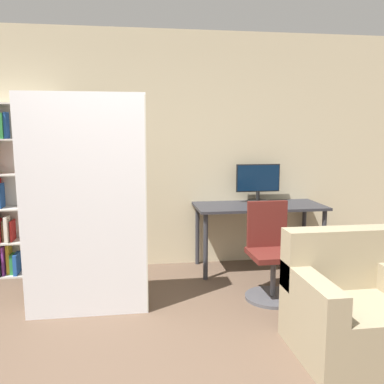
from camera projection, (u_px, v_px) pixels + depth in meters
The scene contains 7 objects.
wall_back at pixel (138, 151), 4.90m from camera, with size 8.00×0.06×2.70m.
desk at pixel (259, 213), 4.85m from camera, with size 1.45×0.66×0.75m.
monitor at pixel (258, 182), 4.99m from camera, with size 0.52×0.25×0.45m.
office_chair at pixel (271, 260), 4.05m from camera, with size 0.52×0.52×0.91m.
bookshelf at pixel (10, 194), 4.62m from camera, with size 0.83×0.29×1.86m.
mattress_near at pixel (86, 206), 3.60m from camera, with size 1.03×0.33×1.89m.
armchair at pixel (353, 308), 3.06m from camera, with size 0.85×0.80×0.85m.
Camera 1 is at (-0.12, -2.07, 1.59)m, focal length 40.00 mm.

